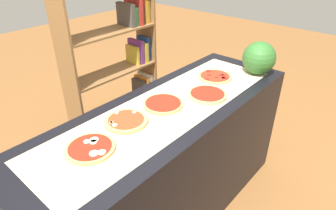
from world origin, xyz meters
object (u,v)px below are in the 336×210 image
Objects in this scene: pizza_plain_3 at (207,95)px; watermelon at (259,58)px; pizza_pepperoni_4 at (215,77)px; pizza_plain_2 at (163,104)px; bookshelf at (123,68)px; pizza_mushroom_1 at (126,121)px; pizza_mozzarella_0 at (90,148)px.

watermelon is (0.58, -0.08, 0.11)m from pizza_plain_3.
pizza_plain_3 is at bearing -156.30° from pizza_pepperoni_4.
pizza_plain_3 reaches higher than pizza_plain_2.
bookshelf is at bearing 79.14° from pizza_plain_3.
pizza_plain_3 is 0.32m from pizza_pepperoni_4.
pizza_plain_3 is 0.17× the size of bookshelf.
pizza_mushroom_1 is at bearing 176.84° from pizza_pepperoni_4.
bookshelf is (-0.37, 1.20, -0.30)m from watermelon.
watermelon is at bearing -73.02° from bookshelf.
watermelon is (0.87, -0.22, 0.12)m from pizza_plain_2.
pizza_mushroom_1 is 0.16× the size of bookshelf.
pizza_mushroom_1 reaches higher than pizza_pepperoni_4.
pizza_plain_2 is 1.11m from bookshelf.
bookshelf is at bearing 49.98° from pizza_mushroom_1.
pizza_plain_2 and pizza_pepperoni_4 have the same top height.
pizza_plain_3 is 1.16m from bookshelf.
bookshelf is at bearing 62.68° from pizza_plain_2.
pizza_mozzarella_0 is 0.98× the size of pizza_pepperoni_4.
pizza_mozzarella_0 is 0.29m from pizza_mushroom_1.
pizza_plain_3 is (0.58, -0.17, 0.00)m from pizza_mushroom_1.
pizza_mozzarella_0 is 0.98× the size of pizza_plain_2.
pizza_mushroom_1 is 1.25m from bookshelf.
pizza_plain_3 is (0.87, -0.12, 0.00)m from pizza_mozzarella_0.
watermelon is (1.45, -0.20, 0.12)m from pizza_mozzarella_0.
pizza_plain_3 is (0.29, -0.14, 0.00)m from pizza_plain_2.
bookshelf is at bearing 94.28° from pizza_pepperoni_4.
watermelon is at bearing -14.19° from pizza_plain_2.
pizza_mozzarella_0 is 1.16m from pizza_pepperoni_4.
watermelon reaches higher than pizza_mushroom_1.
watermelon is (1.16, -0.25, 0.11)m from pizza_mushroom_1.
pizza_mushroom_1 is at bearing -130.02° from bookshelf.
bookshelf is (0.79, 0.95, -0.19)m from pizza_mushroom_1.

